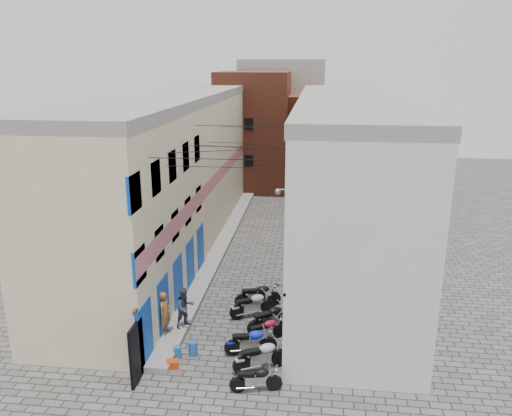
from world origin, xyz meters
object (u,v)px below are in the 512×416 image
at_px(motorcycle_f, 253,304).
at_px(motorcycle_g, 258,294).
at_px(person_b, 185,307).
at_px(water_jug_far, 193,348).
at_px(motorcycle_c, 251,340).
at_px(person_a, 165,313).
at_px(water_jug_near, 177,352).
at_px(motorcycle_b, 261,355).
at_px(motorcycle_e, 270,317).
at_px(motorcycle_a, 256,378).
at_px(motorcycle_d, 266,329).
at_px(red_crate, 172,364).

height_order(motorcycle_f, motorcycle_g, motorcycle_g).
bearing_deg(person_b, water_jug_far, -111.82).
height_order(motorcycle_c, person_b, person_b).
distance_m(person_a, water_jug_near, 1.75).
height_order(motorcycle_c, motorcycle_g, motorcycle_g).
relative_size(motorcycle_b, motorcycle_c, 1.07).
height_order(motorcycle_f, person_a, person_a).
relative_size(motorcycle_b, motorcycle_e, 1.01).
relative_size(motorcycle_a, water_jug_far, 3.26).
distance_m(motorcycle_a, water_jug_far, 3.26).
relative_size(motorcycle_f, person_b, 1.24).
relative_size(motorcycle_a, water_jug_near, 4.03).
xyz_separation_m(motorcycle_b, motorcycle_d, (-0.05, 1.98, -0.10)).
xyz_separation_m(motorcycle_a, water_jug_far, (-2.65, 1.88, -0.25)).
bearing_deg(motorcycle_e, water_jug_near, -90.93).
bearing_deg(motorcycle_f, person_b, -86.00).
xyz_separation_m(motorcycle_e, water_jug_near, (-3.31, -2.38, -0.39)).
bearing_deg(red_crate, motorcycle_c, 24.14).
bearing_deg(water_jug_far, person_b, 113.22).
relative_size(motorcycle_b, water_jug_far, 3.90).
bearing_deg(water_jug_near, motorcycle_d, 25.98).
bearing_deg(motorcycle_a, water_jug_near, -128.32).
bearing_deg(motorcycle_a, motorcycle_d, 169.08).
distance_m(motorcycle_a, motorcycle_f, 5.21).
bearing_deg(red_crate, motorcycle_d, 34.67).
height_order(motorcycle_e, motorcycle_g, motorcycle_g).
bearing_deg(motorcycle_c, motorcycle_g, 168.40).
bearing_deg(motorcycle_e, water_jug_far, -88.52).
height_order(motorcycle_b, person_b, person_b).
distance_m(motorcycle_e, person_a, 4.30).
bearing_deg(motorcycle_c, motorcycle_b, 13.96).
height_order(motorcycle_e, red_crate, motorcycle_e).
bearing_deg(person_a, person_b, -28.40).
xyz_separation_m(motorcycle_a, motorcycle_g, (-0.65, 6.08, 0.10)).
relative_size(motorcycle_a, motorcycle_g, 0.84).
bearing_deg(water_jug_far, motorcycle_g, 64.56).
xyz_separation_m(person_a, water_jug_far, (1.36, -1.02, -0.87)).
bearing_deg(motorcycle_f, motorcycle_a, -19.26).
bearing_deg(person_b, motorcycle_d, -50.56).
relative_size(motorcycle_d, water_jug_far, 3.26).
relative_size(motorcycle_g, water_jug_near, 4.78).
bearing_deg(red_crate, motorcycle_b, 4.18).
relative_size(motorcycle_c, red_crate, 4.66).
distance_m(motorcycle_e, red_crate, 4.52).
bearing_deg(water_jug_far, motorcycle_e, 38.13).
xyz_separation_m(motorcycle_c, motorcycle_e, (0.58, 1.81, 0.03)).
height_order(motorcycle_a, person_a, person_a).
bearing_deg(motorcycle_f, motorcycle_e, 10.35).
bearing_deg(motorcycle_e, motorcycle_d, -43.82).
bearing_deg(person_a, motorcycle_f, -38.32).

